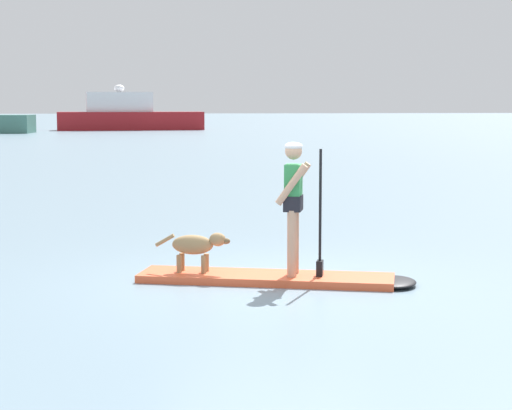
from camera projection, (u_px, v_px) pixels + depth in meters
name	position (u px, v px, depth m)	size (l,w,h in m)	color
ground_plane	(266.00, 282.00, 11.81)	(400.00, 400.00, 0.00)	slate
paddleboard	(283.00, 278.00, 11.77)	(3.68, 1.80, 0.10)	#E55933
person_paddler	(295.00, 198.00, 11.63)	(0.67, 0.57, 1.73)	tan
dog	(196.00, 246.00, 11.91)	(0.99, 0.39, 0.53)	#997A51
moored_boat_center	(128.00, 116.00, 79.02)	(12.83, 3.94, 3.96)	maroon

